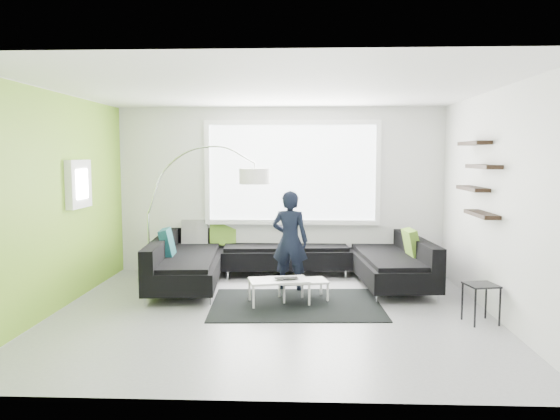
% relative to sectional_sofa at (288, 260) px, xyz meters
% --- Properties ---
extents(ground, '(5.50, 5.50, 0.00)m').
position_rel_sectional_sofa_xyz_m(ground, '(-0.17, -1.55, -0.39)').
color(ground, gray).
rests_on(ground, ground).
extents(room_shell, '(5.54, 5.04, 2.82)m').
position_rel_sectional_sofa_xyz_m(room_shell, '(-0.13, -1.34, 1.42)').
color(room_shell, silver).
rests_on(room_shell, ground).
extents(sectional_sofa, '(4.26, 2.85, 0.88)m').
position_rel_sectional_sofa_xyz_m(sectional_sofa, '(0.00, 0.00, 0.00)').
color(sectional_sofa, black).
rests_on(sectional_sofa, ground).
extents(rug, '(2.33, 1.75, 0.01)m').
position_rel_sectional_sofa_xyz_m(rug, '(0.13, -1.16, -0.38)').
color(rug, black).
rests_on(rug, ground).
extents(coffee_table, '(1.12, 0.80, 0.33)m').
position_rel_sectional_sofa_xyz_m(coffee_table, '(0.07, -1.01, -0.22)').
color(coffee_table, white).
rests_on(coffee_table, ground).
extents(arc_lamp, '(2.16, 1.32, 2.14)m').
position_rel_sectional_sofa_xyz_m(arc_lamp, '(-2.23, 0.17, 0.69)').
color(arc_lamp, silver).
rests_on(arc_lamp, ground).
extents(side_table, '(0.40, 0.40, 0.47)m').
position_rel_sectional_sofa_xyz_m(side_table, '(2.34, -1.86, -0.15)').
color(side_table, black).
rests_on(side_table, ground).
extents(person, '(0.68, 0.57, 1.48)m').
position_rel_sectional_sofa_xyz_m(person, '(0.03, -0.33, 0.35)').
color(person, black).
rests_on(person, ground).
extents(laptop, '(0.39, 0.32, 0.02)m').
position_rel_sectional_sofa_xyz_m(laptop, '(0.01, -1.16, -0.04)').
color(laptop, black).
rests_on(laptop, coffee_table).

